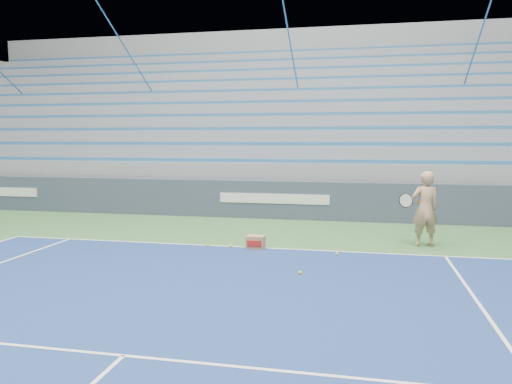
{
  "coord_description": "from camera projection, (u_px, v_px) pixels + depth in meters",
  "views": [
    {
      "loc": [
        2.45,
        1.68,
        2.34
      ],
      "look_at": [
        0.19,
        12.38,
        1.15
      ],
      "focal_mm": 35.0,
      "sensor_mm": 36.0,
      "label": 1
    }
  ],
  "objects": [
    {
      "name": "tennis_ball_1",
      "position": [
        207.0,
        245.0,
        10.75
      ],
      "size": [
        0.07,
        0.07,
        0.07
      ],
      "primitive_type": "sphere",
      "color": "#CFDD2D",
      "rests_on": "ground"
    },
    {
      "name": "sponsor_barrier",
      "position": [
        275.0,
        200.0,
        14.51
      ],
      "size": [
        30.0,
        0.32,
        1.1
      ],
      "color": "#374155",
      "rests_on": "ground"
    },
    {
      "name": "tennis_ball_3",
      "position": [
        231.0,
        246.0,
        10.69
      ],
      "size": [
        0.07,
        0.07,
        0.07
      ],
      "primitive_type": "sphere",
      "color": "#CFDD2D",
      "rests_on": "ground"
    },
    {
      "name": "tennis_player",
      "position": [
        425.0,
        209.0,
        10.75
      ],
      "size": [
        0.95,
        0.89,
        1.63
      ],
      "color": "tan",
      "rests_on": "ground"
    },
    {
      "name": "ball_box",
      "position": [
        256.0,
        242.0,
        10.54
      ],
      "size": [
        0.38,
        0.3,
        0.28
      ],
      "color": "#9F7A4D",
      "rests_on": "ground"
    },
    {
      "name": "tennis_ball_0",
      "position": [
        300.0,
        273.0,
        8.55
      ],
      "size": [
        0.07,
        0.07,
        0.07
      ],
      "primitive_type": "sphere",
      "color": "#CFDD2D",
      "rests_on": "ground"
    },
    {
      "name": "bleachers",
      "position": [
        299.0,
        138.0,
        19.88
      ],
      "size": [
        31.0,
        9.15,
        7.3
      ],
      "color": "gray",
      "rests_on": "ground"
    },
    {
      "name": "tennis_ball_2",
      "position": [
        337.0,
        254.0,
        9.94
      ],
      "size": [
        0.07,
        0.07,
        0.07
      ],
      "primitive_type": "sphere",
      "color": "#CFDD2D",
      "rests_on": "ground"
    }
  ]
}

